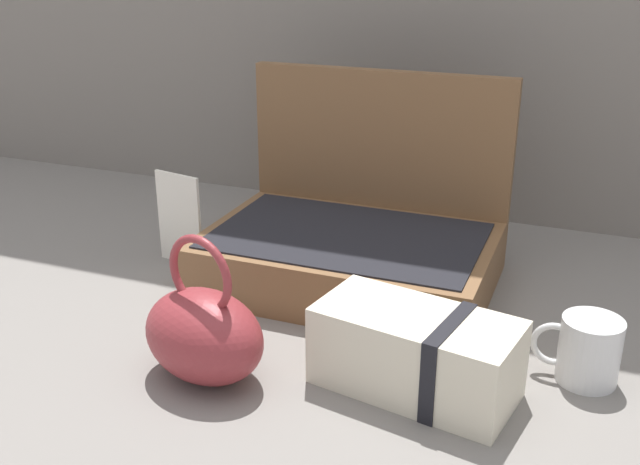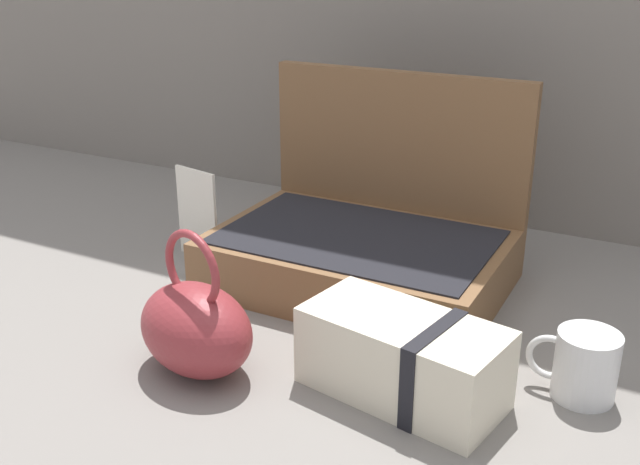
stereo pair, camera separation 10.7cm
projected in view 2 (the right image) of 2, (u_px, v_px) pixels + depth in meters
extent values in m
plane|color=slate|center=(333.00, 325.00, 1.14)|extent=(6.00, 6.00, 0.00)
cube|color=brown|center=(357.00, 263.00, 1.25)|extent=(0.48, 0.31, 0.09)
cube|color=black|center=(357.00, 237.00, 1.23)|extent=(0.44, 0.28, 0.00)
cube|color=brown|center=(398.00, 166.00, 1.34)|extent=(0.48, 0.02, 0.34)
ellipsoid|color=maroon|center=(196.00, 329.00, 1.00)|extent=(0.21, 0.17, 0.13)
torus|color=maroon|center=(192.00, 269.00, 0.97)|extent=(0.11, 0.04, 0.11)
cube|color=beige|center=(403.00, 357.00, 0.95)|extent=(0.28, 0.17, 0.11)
cube|color=black|center=(433.00, 369.00, 0.92)|extent=(0.04, 0.13, 0.11)
cylinder|color=silver|center=(586.00, 366.00, 0.95)|extent=(0.08, 0.08, 0.09)
torus|color=silver|center=(550.00, 357.00, 0.97)|extent=(0.06, 0.01, 0.06)
cube|color=white|center=(197.00, 214.00, 1.36)|extent=(0.10, 0.03, 0.17)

